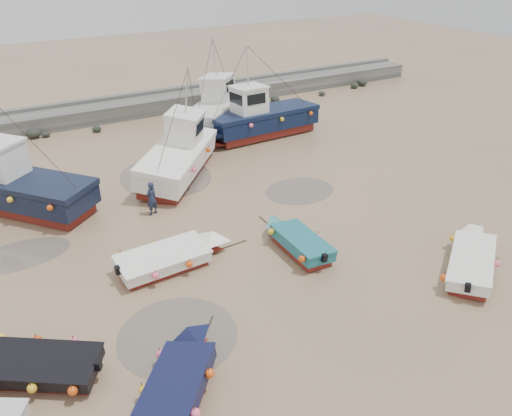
{
  "coord_description": "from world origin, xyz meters",
  "views": [
    {
      "loc": [
        -7.85,
        -16.04,
        12.37
      ],
      "look_at": [
        2.12,
        1.57,
        1.4
      ],
      "focal_mm": 35.0,
      "sensor_mm": 36.0,
      "label": 1
    }
  ],
  "objects_px": {
    "cabin_boat_0": "(13,185)",
    "person": "(153,214)",
    "cabin_boat_2": "(255,119)",
    "dinghy_2": "(296,239)",
    "cabin_boat_1": "(179,152)",
    "dinghy_3": "(474,258)",
    "cabin_boat_3": "(220,108)",
    "dinghy_1": "(180,384)",
    "dinghy_5": "(171,256)",
    "dinghy_4": "(25,363)"
  },
  "relations": [
    {
      "from": "dinghy_2",
      "to": "dinghy_4",
      "type": "height_order",
      "value": "same"
    },
    {
      "from": "dinghy_2",
      "to": "cabin_boat_0",
      "type": "distance_m",
      "value": 14.74
    },
    {
      "from": "dinghy_1",
      "to": "dinghy_2",
      "type": "distance_m",
      "value": 9.2
    },
    {
      "from": "dinghy_3",
      "to": "cabin_boat_2",
      "type": "bearing_deg",
      "value": 145.04
    },
    {
      "from": "cabin_boat_1",
      "to": "cabin_boat_3",
      "type": "xyz_separation_m",
      "value": [
        5.83,
        6.44,
        0.03
      ]
    },
    {
      "from": "dinghy_2",
      "to": "person",
      "type": "distance_m",
      "value": 7.8
    },
    {
      "from": "dinghy_1",
      "to": "dinghy_2",
      "type": "relative_size",
      "value": 0.93
    },
    {
      "from": "cabin_boat_3",
      "to": "dinghy_5",
      "type": "bearing_deg",
      "value": -74.7
    },
    {
      "from": "person",
      "to": "dinghy_3",
      "type": "bearing_deg",
      "value": 105.69
    },
    {
      "from": "cabin_boat_1",
      "to": "dinghy_3",
      "type": "bearing_deg",
      "value": -25.39
    },
    {
      "from": "dinghy_5",
      "to": "dinghy_1",
      "type": "bearing_deg",
      "value": -21.81
    },
    {
      "from": "dinghy_5",
      "to": "person",
      "type": "distance_m",
      "value": 4.91
    },
    {
      "from": "dinghy_2",
      "to": "dinghy_1",
      "type": "bearing_deg",
      "value": -145.57
    },
    {
      "from": "cabin_boat_3",
      "to": "person",
      "type": "xyz_separation_m",
      "value": [
        -8.95,
        -10.57,
        -1.35
      ]
    },
    {
      "from": "cabin_boat_2",
      "to": "dinghy_3",
      "type": "bearing_deg",
      "value": 178.37
    },
    {
      "from": "cabin_boat_0",
      "to": "cabin_boat_3",
      "type": "bearing_deg",
      "value": -16.71
    },
    {
      "from": "dinghy_4",
      "to": "cabin_boat_1",
      "type": "bearing_deg",
      "value": -5.81
    },
    {
      "from": "cabin_boat_2",
      "to": "person",
      "type": "height_order",
      "value": "cabin_boat_2"
    },
    {
      "from": "dinghy_3",
      "to": "cabin_boat_0",
      "type": "distance_m",
      "value": 22.23
    },
    {
      "from": "cabin_boat_0",
      "to": "cabin_boat_2",
      "type": "height_order",
      "value": "same"
    },
    {
      "from": "cabin_boat_2",
      "to": "cabin_boat_3",
      "type": "bearing_deg",
      "value": 15.76
    },
    {
      "from": "dinghy_1",
      "to": "person",
      "type": "xyz_separation_m",
      "value": [
        3.12,
        11.48,
        -0.55
      ]
    },
    {
      "from": "dinghy_4",
      "to": "dinghy_5",
      "type": "bearing_deg",
      "value": -27.32
    },
    {
      "from": "cabin_boat_3",
      "to": "cabin_boat_0",
      "type": "bearing_deg",
      "value": -108.57
    },
    {
      "from": "dinghy_4",
      "to": "cabin_boat_0",
      "type": "relative_size",
      "value": 0.63
    },
    {
      "from": "dinghy_2",
      "to": "cabin_boat_1",
      "type": "distance_m",
      "value": 10.58
    },
    {
      "from": "dinghy_5",
      "to": "cabin_boat_1",
      "type": "bearing_deg",
      "value": 153.05
    },
    {
      "from": "dinghy_1",
      "to": "dinghy_3",
      "type": "xyz_separation_m",
      "value": [
        13.3,
        0.22,
        -0.01
      ]
    },
    {
      "from": "dinghy_1",
      "to": "dinghy_3",
      "type": "height_order",
      "value": "same"
    },
    {
      "from": "dinghy_5",
      "to": "cabin_boat_0",
      "type": "height_order",
      "value": "cabin_boat_0"
    },
    {
      "from": "dinghy_3",
      "to": "dinghy_5",
      "type": "relative_size",
      "value": 0.93
    },
    {
      "from": "dinghy_5",
      "to": "cabin_boat_3",
      "type": "relative_size",
      "value": 0.75
    },
    {
      "from": "dinghy_5",
      "to": "dinghy_4",
      "type": "bearing_deg",
      "value": -63.91
    },
    {
      "from": "dinghy_3",
      "to": "dinghy_4",
      "type": "bearing_deg",
      "value": -135.27
    },
    {
      "from": "dinghy_1",
      "to": "dinghy_4",
      "type": "xyz_separation_m",
      "value": [
        -3.93,
        3.22,
        -0.0
      ]
    },
    {
      "from": "cabin_boat_0",
      "to": "cabin_boat_3",
      "type": "height_order",
      "value": "same"
    },
    {
      "from": "dinghy_4",
      "to": "person",
      "type": "relative_size",
      "value": 3.18
    },
    {
      "from": "dinghy_1",
      "to": "cabin_boat_2",
      "type": "height_order",
      "value": "cabin_boat_2"
    },
    {
      "from": "cabin_boat_0",
      "to": "dinghy_2",
      "type": "bearing_deg",
      "value": -85.33
    },
    {
      "from": "cabin_boat_1",
      "to": "dinghy_2",
      "type": "bearing_deg",
      "value": -42.49
    },
    {
      "from": "dinghy_1",
      "to": "person",
      "type": "distance_m",
      "value": 11.91
    },
    {
      "from": "dinghy_4",
      "to": "person",
      "type": "height_order",
      "value": "dinghy_4"
    },
    {
      "from": "dinghy_1",
      "to": "dinghy_5",
      "type": "xyz_separation_m",
      "value": [
        2.27,
        6.67,
        -0.0
      ]
    },
    {
      "from": "cabin_boat_3",
      "to": "person",
      "type": "relative_size",
      "value": 4.62
    },
    {
      "from": "cabin_boat_1",
      "to": "cabin_boat_2",
      "type": "xyz_separation_m",
      "value": [
        6.92,
        3.04,
        -0.01
      ]
    },
    {
      "from": "dinghy_1",
      "to": "cabin_boat_3",
      "type": "relative_size",
      "value": 0.62
    },
    {
      "from": "dinghy_3",
      "to": "cabin_boat_3",
      "type": "xyz_separation_m",
      "value": [
        -1.23,
        21.82,
        0.81
      ]
    },
    {
      "from": "cabin_boat_0",
      "to": "person",
      "type": "distance_m",
      "value": 7.29
    },
    {
      "from": "dinghy_5",
      "to": "person",
      "type": "height_order",
      "value": "dinghy_5"
    },
    {
      "from": "cabin_boat_2",
      "to": "person",
      "type": "xyz_separation_m",
      "value": [
        -10.05,
        -7.17,
        -1.31
      ]
    }
  ]
}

